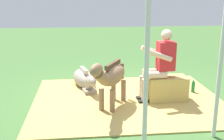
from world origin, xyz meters
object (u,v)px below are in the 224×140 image
Objects in this scene: hay_bale at (167,89)px; pony_standing at (111,77)px; soda_bottle at (193,87)px; tent_pole_mid at (146,69)px; tent_pole_left at (221,59)px; person_seated at (159,63)px; pony_lying at (84,79)px.

hay_bale is 1.16m from pony_standing.
soda_bottle is 2.83m from tent_pole_mid.
pony_standing is at bearing -81.13° from tent_pole_mid.
soda_bottle is 0.13× the size of tent_pole_mid.
tent_pole_left is at bearing -160.26° from tent_pole_mid.
tent_pole_left is (-0.42, 1.46, 0.38)m from person_seated.
tent_pole_mid is (0.83, 1.85, 0.89)m from hay_bale.
tent_pole_mid is (1.49, 2.20, 0.99)m from soda_bottle.
tent_pole_left reaches higher than person_seated.
tent_pole_mid is (-0.70, 2.82, 0.94)m from pony_lying.
soda_bottle is (-0.66, -0.34, -0.09)m from hay_bale.
tent_pole_left is 1.16m from tent_pole_mid.
hay_bale reaches higher than soda_bottle.
person_seated is at bearing 22.73° from soda_bottle.
pony_standing is 4.22× the size of soda_bottle.
soda_bottle is 0.13× the size of tent_pole_left.
hay_bale is 0.53× the size of pony_lying.
person_seated is (0.16, 0.00, 0.51)m from hay_bale.
person_seated is at bearing 144.83° from pony_lying.
tent_pole_mid reaches higher than person_seated.
pony_standing is at bearing 15.69° from person_seated.
tent_pole_left reaches higher than pony_lying.
person_seated is 0.60× the size of tent_pole_left.
soda_bottle is (-1.74, -0.60, -0.44)m from pony_standing.
tent_pole_left is (-1.79, 2.43, 0.94)m from pony_lying.
tent_pole_left is at bearing 126.49° from pony_lying.
tent_pole_left is at bearing 100.12° from hay_bale.
person_seated reaches higher than soda_bottle.
tent_pole_left is 1.00× the size of tent_pole_mid.
hay_bale is 2.22m from tent_pole_mid.
hay_bale is 0.75m from soda_bottle.
person_seated is at bearing -164.31° from pony_standing.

